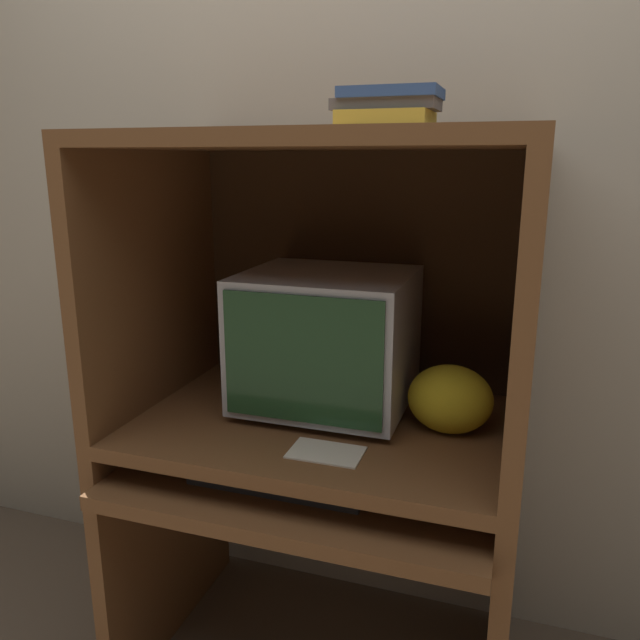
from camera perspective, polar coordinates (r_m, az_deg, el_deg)
name	(u,v)px	position (r m, az deg, el deg)	size (l,w,h in m)	color
wall_back	(363,188)	(1.84, 3.97, 11.94)	(6.00, 0.06, 2.60)	#B2A893
desk_base	(315,544)	(1.72, -0.44, -19.78)	(0.98, 0.70, 0.65)	brown
desk_monitor_shelf	(321,427)	(1.61, 0.09, -9.74)	(0.98, 0.65, 0.10)	brown
hutch_upper	(326,237)	(1.51, 0.54, 7.58)	(0.98, 0.65, 0.70)	brown
crt_monitor	(327,339)	(1.61, 0.63, -1.77)	(0.42, 0.39, 0.36)	#B2B2B7
keyboard	(281,478)	(1.51, -3.60, -14.25)	(0.42, 0.15, 0.03)	#2D2D30
mouse	(397,501)	(1.43, 7.05, -16.12)	(0.06, 0.04, 0.03)	#28282B
snack_bag	(450,399)	(1.53, 11.81, -7.09)	(0.20, 0.15, 0.17)	gold
book_stack	(388,110)	(1.40, 6.22, 18.56)	(0.22, 0.16, 0.09)	gold
paper_card	(326,452)	(1.43, 0.56, -12.01)	(0.16, 0.11, 0.00)	beige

